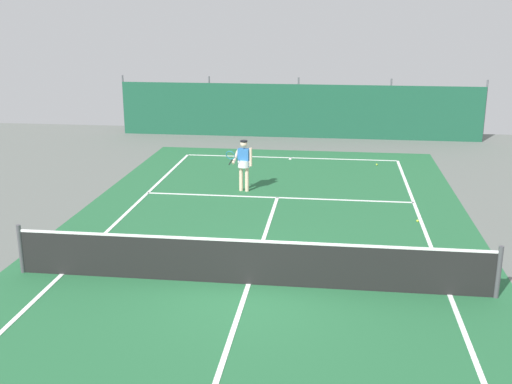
% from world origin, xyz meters
% --- Properties ---
extents(ground_plane, '(36.00, 36.00, 0.00)m').
position_xyz_m(ground_plane, '(0.00, 0.00, 0.00)').
color(ground_plane, slate).
extents(court_surface, '(11.02, 26.60, 0.01)m').
position_xyz_m(court_surface, '(0.00, 0.00, 0.00)').
color(court_surface, '#236038').
rests_on(court_surface, ground).
extents(tennis_net, '(10.12, 0.10, 1.10)m').
position_xyz_m(tennis_net, '(0.00, 0.00, 0.51)').
color(tennis_net, black).
rests_on(tennis_net, ground).
extents(back_fence, '(16.30, 0.98, 2.70)m').
position_xyz_m(back_fence, '(-0.00, 16.58, 0.67)').
color(back_fence, '#195138').
rests_on(back_fence, ground).
extents(tennis_player, '(0.80, 0.69, 1.64)m').
position_xyz_m(tennis_player, '(-1.14, 7.04, 0.96)').
color(tennis_player, beige).
rests_on(tennis_player, ground).
extents(tennis_ball_near_player, '(0.07, 0.07, 0.07)m').
position_xyz_m(tennis_ball_near_player, '(4.01, 4.60, 0.03)').
color(tennis_ball_near_player, '#CCDB33').
rests_on(tennis_ball_near_player, ground).
extents(tennis_ball_midcourt, '(0.07, 0.07, 0.07)m').
position_xyz_m(tennis_ball_midcourt, '(-2.23, 2.51, 0.03)').
color(tennis_ball_midcourt, '#CCDB33').
rests_on(tennis_ball_midcourt, ground).
extents(tennis_ball_by_sideline, '(0.07, 0.07, 0.07)m').
position_xyz_m(tennis_ball_by_sideline, '(3.28, 11.08, 0.03)').
color(tennis_ball_by_sideline, '#CCDB33').
rests_on(tennis_ball_by_sideline, ground).
extents(parked_car, '(2.24, 4.31, 1.68)m').
position_xyz_m(parked_car, '(-2.67, 18.99, 0.84)').
color(parked_car, silver).
rests_on(parked_car, ground).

